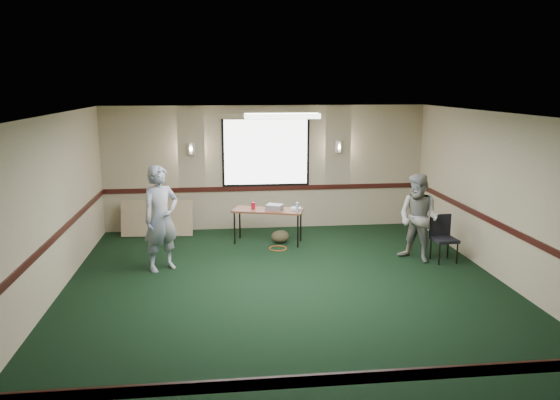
{
  "coord_description": "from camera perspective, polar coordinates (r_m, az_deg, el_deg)",
  "views": [
    {
      "loc": [
        -1.04,
        -7.75,
        3.14
      ],
      "look_at": [
        0.0,
        1.3,
        1.2
      ],
      "focal_mm": 35.0,
      "sensor_mm": 36.0,
      "label": 1
    }
  ],
  "objects": [
    {
      "name": "red_cup",
      "position": [
        10.96,
        -2.82,
        -0.57
      ],
      "size": [
        0.08,
        0.08,
        0.13
      ],
      "primitive_type": "cylinder",
      "color": "#B60C1D",
      "rests_on": "folding_table"
    },
    {
      "name": "person_left",
      "position": [
        9.48,
        -12.34,
        -1.89
      ],
      "size": [
        0.79,
        0.74,
        1.82
      ],
      "primitive_type": "imported",
      "rotation": [
        0.0,
        0.0,
        0.62
      ],
      "color": "#435B94",
      "rests_on": "ground"
    },
    {
      "name": "room_shell",
      "position": [
        10.05,
        -0.54,
        3.09
      ],
      "size": [
        8.0,
        8.02,
        8.0
      ],
      "color": "tan",
      "rests_on": "ground"
    },
    {
      "name": "conference_chair",
      "position": [
        10.3,
        16.62,
        -3.44
      ],
      "size": [
        0.43,
        0.45,
        0.83
      ],
      "rotation": [
        0.0,
        0.0,
        0.07
      ],
      "color": "black",
      "rests_on": "ground"
    },
    {
      "name": "cable_coil",
      "position": [
        10.66,
        -0.22,
        -5.07
      ],
      "size": [
        0.44,
        0.44,
        0.02
      ],
      "primitive_type": "torus",
      "rotation": [
        0.0,
        0.0,
        0.3
      ],
      "color": "#BA4A17",
      "rests_on": "ground"
    },
    {
      "name": "person_right",
      "position": [
        10.07,
        14.27,
        -1.84
      ],
      "size": [
        0.96,
        0.98,
        1.59
      ],
      "primitive_type": "imported",
      "rotation": [
        0.0,
        0.0,
        -0.87
      ],
      "color": "#6A83A5",
      "rests_on": "ground"
    },
    {
      "name": "projector",
      "position": [
        10.87,
        -0.58,
        -0.73
      ],
      "size": [
        0.39,
        0.36,
        0.1
      ],
      "primitive_type": "cube",
      "rotation": [
        0.0,
        0.0,
        -0.45
      ],
      "color": "gray",
      "rests_on": "folding_table"
    },
    {
      "name": "folded_table",
      "position": [
        11.76,
        -12.73,
        -1.87
      ],
      "size": [
        1.5,
        0.32,
        0.76
      ],
      "primitive_type": "cube",
      "rotation": [
        -0.21,
        0.0,
        -0.06
      ],
      "color": "#9A805F",
      "rests_on": "ground"
    },
    {
      "name": "game_console",
      "position": [
        10.85,
        1.67,
        -0.91
      ],
      "size": [
        0.23,
        0.21,
        0.05
      ],
      "primitive_type": "cube",
      "rotation": [
        0.0,
        0.0,
        -0.38
      ],
      "color": "silver",
      "rests_on": "folding_table"
    },
    {
      "name": "folding_table",
      "position": [
        10.9,
        -1.28,
        -1.24
      ],
      "size": [
        1.48,
        0.92,
        0.69
      ],
      "rotation": [
        0.0,
        0.0,
        -0.28
      ],
      "color": "#4F2716",
      "rests_on": "ground"
    },
    {
      "name": "ground",
      "position": [
        8.43,
        1.03,
        -9.85
      ],
      "size": [
        8.0,
        8.0,
        0.0
      ],
      "primitive_type": "plane",
      "color": "black",
      "rests_on": "ground"
    },
    {
      "name": "duffel_bag",
      "position": [
        11.02,
        0.04,
        -3.84
      ],
      "size": [
        0.44,
        0.39,
        0.26
      ],
      "primitive_type": "ellipsoid",
      "rotation": [
        0.0,
        0.0,
        0.38
      ],
      "color": "#423C25",
      "rests_on": "ground"
    },
    {
      "name": "water_bottle",
      "position": [
        10.64,
        1.81,
        -0.77
      ],
      "size": [
        0.06,
        0.06,
        0.19
      ],
      "primitive_type": "cylinder",
      "color": "#7FA4D0",
      "rests_on": "folding_table"
    }
  ]
}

